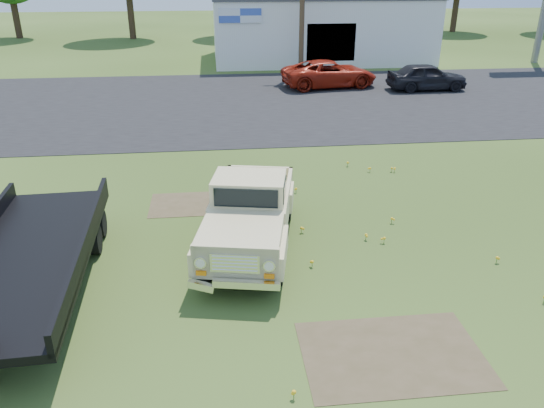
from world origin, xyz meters
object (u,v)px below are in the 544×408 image
Objects in this scene: vintage_pickup_truck at (250,212)px; flatbed_trailer at (27,251)px; dark_sedan at (427,77)px; red_pickup at (329,74)px.

vintage_pickup_truck is 0.71× the size of flatbed_trailer.
vintage_pickup_truck is 1.21× the size of dark_sedan.
dark_sedan is (14.60, 17.00, -0.24)m from flatbed_trailer.
flatbed_trailer is at bearing -151.33° from vintage_pickup_truck.
flatbed_trailer is 20.75m from red_pickup.
dark_sedan is at bearing -113.81° from red_pickup.
flatbed_trailer is at bearing 143.12° from red_pickup.
red_pickup is (5.42, 16.92, -0.18)m from vintage_pickup_truck.
vintage_pickup_truck is 18.68m from dark_sedan.
flatbed_trailer is 22.41m from dark_sedan.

